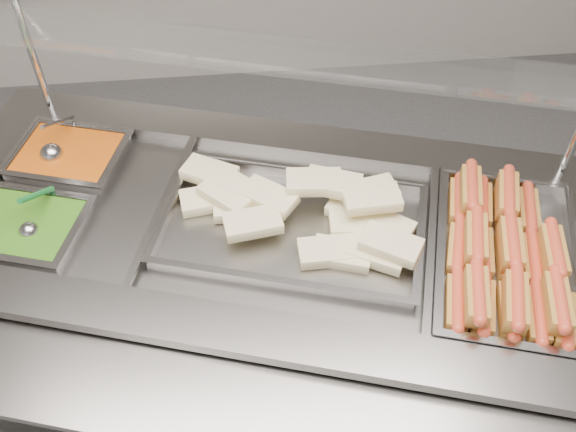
{
  "coord_description": "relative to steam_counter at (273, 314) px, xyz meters",
  "views": [
    {
      "loc": [
        -0.16,
        -0.76,
        2.26
      ],
      "look_at": [
        -0.04,
        0.43,
        0.96
      ],
      "focal_mm": 40.0,
      "sensor_mm": 36.0,
      "label": 1
    }
  ],
  "objects": [
    {
      "name": "pan_wraps",
      "position": [
        0.06,
        -0.02,
        0.44
      ],
      "size": [
        0.8,
        0.6,
        0.07
      ],
      "color": "gray",
      "rests_on": "steam_counter"
    },
    {
      "name": "pan_hotdogs",
      "position": [
        0.62,
        -0.19,
        0.43
      ],
      "size": [
        0.5,
        0.65,
        0.1
      ],
      "color": "gray",
      "rests_on": "steam_counter"
    },
    {
      "name": "ladle",
      "position": [
        -0.64,
        0.34,
        0.48
      ],
      "size": [
        0.09,
        0.2,
        0.15
      ],
      "color": "#A9A8AD",
      "rests_on": "pan_beans"
    },
    {
      "name": "hotdogs_in_buns",
      "position": [
        0.6,
        -0.2,
        0.48
      ],
      "size": [
        0.39,
        0.6,
        0.12
      ],
      "color": "#A16021",
      "rests_on": "pan_hotdogs"
    },
    {
      "name": "sneeze_guard",
      "position": [
        0.07,
        0.22,
        0.85
      ],
      "size": [
        1.73,
        0.79,
        0.46
      ],
      "color": "silver",
      "rests_on": "steam_counter"
    },
    {
      "name": "serving_spoon",
      "position": [
        -0.66,
        0.04,
        0.48
      ],
      "size": [
        0.08,
        0.18,
        0.14
      ],
      "color": "#A9A8AD",
      "rests_on": "pan_peas"
    },
    {
      "name": "tray_rail",
      "position": [
        -0.15,
        -0.51,
        0.42
      ],
      "size": [
        1.87,
        0.89,
        0.05
      ],
      "color": "gray",
      "rests_on": "steam_counter"
    },
    {
      "name": "tortilla_wraps",
      "position": [
        0.11,
        0.01,
        0.48
      ],
      "size": [
        0.66,
        0.49,
        0.1
      ],
      "color": "beige",
      "rests_on": "pan_wraps"
    },
    {
      "name": "pan_beans",
      "position": [
        -0.6,
        0.34,
        0.43
      ],
      "size": [
        0.37,
        0.33,
        0.1
      ],
      "color": "gray",
      "rests_on": "steam_counter"
    },
    {
      "name": "pan_peas",
      "position": [
        -0.69,
        0.05,
        0.43
      ],
      "size": [
        0.37,
        0.33,
        0.1
      ],
      "color": "gray",
      "rests_on": "steam_counter"
    },
    {
      "name": "steam_counter",
      "position": [
        0.0,
        0.0,
        0.0
      ],
      "size": [
        2.12,
        1.4,
        0.94
      ],
      "color": "gray",
      "rests_on": "ground"
    }
  ]
}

